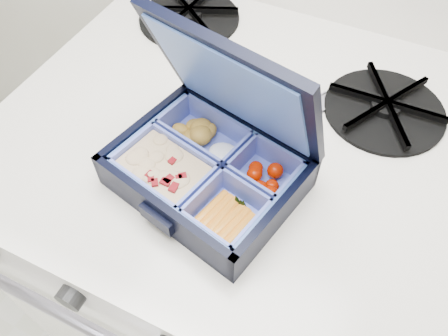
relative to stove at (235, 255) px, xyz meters
The scene contains 5 objects.
stove is the anchor object (origin of this frame).
bento_box 0.54m from the stove, 83.77° to the right, with size 0.22×0.17×0.05m, color black, non-canonical shape.
burner_grate 0.54m from the stove, 23.15° to the left, with size 0.17×0.17×0.03m, color black.
burner_grate_rear 0.55m from the stove, 137.47° to the left, with size 0.18×0.18×0.02m, color black.
fork 0.50m from the stove, 29.54° to the right, with size 0.03×0.20×0.01m, color #9A97AE, non-canonical shape.
Camera 1 is at (-0.36, 1.23, 1.44)m, focal length 35.00 mm.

